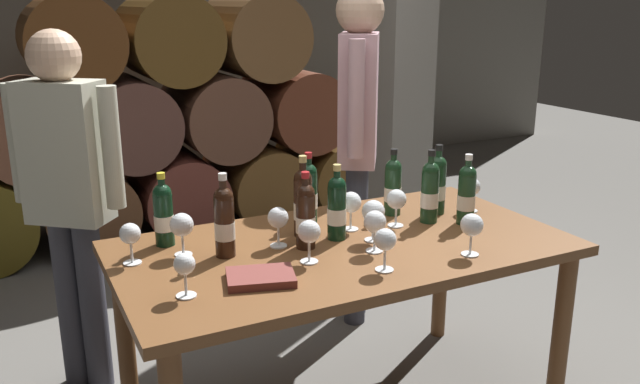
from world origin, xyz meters
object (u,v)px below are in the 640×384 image
object	(u,v)px
dining_table	(343,266)
wine_bottle_8	(437,184)
wine_bottle_2	(309,192)
wine_glass_1	(278,219)
wine_glass_9	(182,226)
sommelier_presenting	(358,126)
wine_glass_0	(472,188)
wine_glass_7	(351,203)
wine_glass_11	(373,213)
wine_bottle_0	(163,214)
wine_bottle_1	(306,215)
wine_bottle_5	(224,221)
tasting_notebook	(261,277)
wine_glass_6	(130,235)
wine_bottle_3	(337,207)
wine_glass_2	(472,226)
wine_glass_4	(375,223)
wine_bottle_9	(430,191)
taster_seated_left	(68,185)
wine_bottle_6	(303,202)
wine_bottle_7	(467,194)
wine_bottle_4	(393,186)
wine_glass_5	(185,266)
wine_glass_10	(309,233)

from	to	relation	value
dining_table	wine_bottle_8	xyz separation A→B (m)	(0.53, 0.14, 0.22)
wine_bottle_2	wine_glass_1	bearing A→B (deg)	-137.82
wine_glass_1	wine_glass_9	distance (m)	0.35
sommelier_presenting	wine_glass_0	bearing A→B (deg)	-73.50
wine_glass_7	wine_glass_11	distance (m)	0.15
wine_bottle_0	wine_glass_9	distance (m)	0.14
wine_bottle_1	wine_glass_9	xyz separation A→B (m)	(-0.43, 0.13, -0.01)
wine_bottle_5	tasting_notebook	world-z (taller)	wine_bottle_5
wine_bottle_2	wine_glass_6	world-z (taller)	wine_bottle_2
wine_bottle_3	wine_glass_2	world-z (taller)	wine_bottle_3
wine_glass_4	wine_glass_11	world-z (taller)	wine_glass_11
wine_glass_0	tasting_notebook	bearing A→B (deg)	-165.53
wine_glass_0	wine_glass_1	size ratio (longest dim) A/B	0.99
wine_bottle_9	taster_seated_left	world-z (taller)	taster_seated_left
wine_bottle_6	wine_glass_0	size ratio (longest dim) A/B	2.13
wine_bottle_7	wine_glass_11	size ratio (longest dim) A/B	1.81
wine_glass_7	wine_bottle_7	bearing A→B (deg)	-17.38
wine_glass_4	sommelier_presenting	distance (m)	0.99
wine_bottle_4	wine_glass_9	size ratio (longest dim) A/B	1.81
wine_bottle_0	sommelier_presenting	world-z (taller)	sommelier_presenting
wine_bottle_9	wine_glass_9	world-z (taller)	wine_bottle_9
wine_glass_0	wine_glass_2	bearing A→B (deg)	-129.18
wine_bottle_9	sommelier_presenting	bearing A→B (deg)	85.69
dining_table	wine_bottle_3	xyz separation A→B (m)	(-0.00, 0.06, 0.22)
wine_bottle_9	wine_glass_5	distance (m)	1.12
wine_bottle_3	wine_bottle_7	bearing A→B (deg)	-8.09
wine_bottle_5	wine_bottle_4	bearing A→B (deg)	9.72
wine_bottle_5	wine_glass_11	world-z (taller)	wine_bottle_5
wine_bottle_0	wine_bottle_2	xyz separation A→B (m)	(0.60, -0.01, 0.01)
wine_bottle_7	wine_glass_2	distance (m)	0.35
wine_glass_10	sommelier_presenting	distance (m)	1.11
wine_bottle_9	wine_glass_7	xyz separation A→B (m)	(-0.34, 0.06, -0.02)
wine_glass_2	wine_glass_7	distance (m)	0.50
wine_glass_2	wine_glass_0	bearing A→B (deg)	50.82
wine_bottle_0	wine_glass_4	xyz separation A→B (m)	(0.67, -0.41, -0.01)
tasting_notebook	wine_bottle_0	bearing A→B (deg)	128.33
wine_glass_0	wine_glass_11	distance (m)	0.58
wine_bottle_0	taster_seated_left	world-z (taller)	taster_seated_left
wine_bottle_7	sommelier_presenting	xyz separation A→B (m)	(-0.07, 0.77, 0.16)
wine_bottle_3	wine_bottle_8	xyz separation A→B (m)	(0.53, 0.09, 0.00)
wine_bottle_5	wine_glass_0	world-z (taller)	wine_bottle_5
wine_bottle_1	wine_bottle_2	bearing A→B (deg)	62.20
wine_bottle_3	wine_glass_6	world-z (taller)	wine_bottle_3
wine_bottle_6	wine_bottle_3	bearing A→B (deg)	-42.94
wine_bottle_2	wine_glass_6	size ratio (longest dim) A/B	2.00
wine_bottle_6	wine_glass_1	xyz separation A→B (m)	(-0.13, -0.07, -0.03)
wine_bottle_7	wine_bottle_9	size ratio (longest dim) A/B	0.96
wine_glass_1	tasting_notebook	world-z (taller)	wine_glass_1
wine_glass_6	sommelier_presenting	size ratio (longest dim) A/B	0.09
dining_table	wine_glass_5	xyz separation A→B (m)	(-0.66, -0.19, 0.19)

